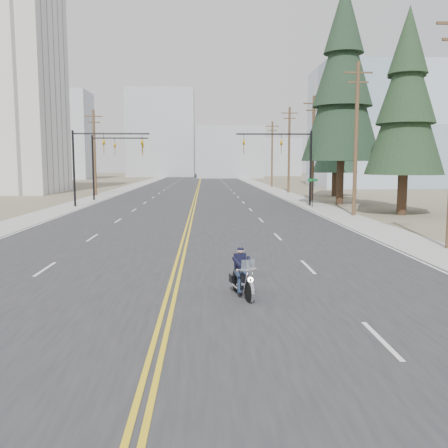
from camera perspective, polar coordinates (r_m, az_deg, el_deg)
name	(u,v)px	position (r m, az deg, el deg)	size (l,w,h in m)	color
ground_plane	(171,296)	(15.28, -6.09, -8.23)	(400.00, 400.00, 0.00)	#776D56
road	(198,187)	(84.81, -2.95, 4.24)	(20.00, 200.00, 0.01)	#303033
sidewalk_left	(130,187)	(85.72, -10.68, 4.16)	(3.00, 200.00, 0.01)	#A5A5A0
sidewalk_right	(266,187)	(85.45, 4.80, 4.24)	(3.00, 200.00, 0.01)	#A5A5A0
traffic_mast_left	(96,153)	(47.78, -14.47, 7.86)	(7.10, 0.26, 7.00)	black
traffic_mast_right	(289,153)	(47.39, 7.48, 8.03)	(7.10, 0.26, 7.00)	black
traffic_mast_far	(108,155)	(55.69, -13.07, 7.67)	(6.10, 0.26, 7.00)	black
street_sign	(313,188)	(45.82, 10.09, 4.10)	(0.90, 0.06, 2.62)	black
utility_pole_b	(356,137)	(39.47, 14.86, 9.61)	(2.20, 0.30, 11.50)	brown
utility_pole_c	(313,147)	(53.97, 10.14, 8.68)	(2.20, 0.30, 11.00)	brown
utility_pole_d	(289,149)	(68.70, 7.45, 8.54)	(2.20, 0.30, 11.50)	brown
utility_pole_e	(272,153)	(85.50, 5.52, 8.07)	(2.20, 0.30, 11.00)	brown
utility_pole_left	(95,151)	(64.17, -14.57, 8.05)	(2.20, 0.30, 10.50)	brown
glass_building	(387,128)	(90.40, 18.10, 10.41)	(24.00, 16.00, 20.00)	#9EB5CC
haze_bldg_a	(62,136)	(134.80, -18.01, 9.58)	(14.00, 12.00, 22.00)	#B7BCC6
haze_bldg_b	(229,153)	(139.92, 0.61, 8.17)	(18.00, 14.00, 14.00)	#ADB2B7
haze_bldg_c	(360,143)	(130.75, 15.28, 8.89)	(16.00, 12.00, 18.00)	#B7BCC6
haze_bldg_d	(161,134)	(155.52, -7.17, 10.21)	(20.00, 15.00, 26.00)	#ADB2B7
haze_bldg_e	(277,157)	(166.46, 6.08, 7.59)	(14.00, 14.00, 12.00)	#B7BCC6
haze_bldg_f	(24,149)	(153.50, -21.89, 7.94)	(12.00, 12.00, 16.00)	#ADB2B7
motorcyclist	(243,273)	(15.01, 2.15, -5.59)	(0.81, 1.88, 1.47)	black
conifer_near	(407,97)	(41.39, 20.15, 13.50)	(5.93, 5.93, 15.71)	#382619
conifer_mid	(406,99)	(43.31, 20.05, 13.32)	(5.95, 5.95, 15.87)	#382619
conifer_tall	(343,78)	(51.07, 13.43, 15.96)	(7.62, 7.62, 21.17)	#382619
conifer_far	(336,127)	(62.62, 12.69, 10.73)	(5.41, 5.41, 14.49)	#382619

